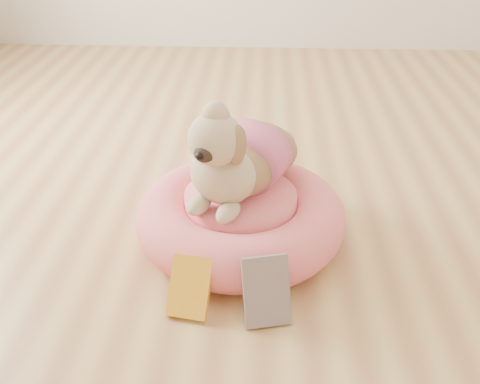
{
  "coord_description": "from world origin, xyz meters",
  "views": [
    {
      "loc": [
        0.12,
        -1.9,
        1.16
      ],
      "look_at": [
        0.05,
        -0.34,
        0.23
      ],
      "focal_mm": 40.0,
      "sensor_mm": 36.0,
      "label": 1
    }
  ],
  "objects_px": {
    "dog": "(237,140)",
    "book_white": "(266,291)",
    "pet_bed": "(241,217)",
    "book_yellow": "(190,287)"
  },
  "relations": [
    {
      "from": "dog",
      "to": "book_white",
      "type": "bearing_deg",
      "value": -52.9
    },
    {
      "from": "pet_bed",
      "to": "dog",
      "type": "distance_m",
      "value": 0.3
    },
    {
      "from": "book_white",
      "to": "book_yellow",
      "type": "bearing_deg",
      "value": 160.03
    },
    {
      "from": "pet_bed",
      "to": "dog",
      "type": "height_order",
      "value": "dog"
    },
    {
      "from": "book_yellow",
      "to": "pet_bed",
      "type": "bearing_deg",
      "value": 79.89
    },
    {
      "from": "pet_bed",
      "to": "book_yellow",
      "type": "relative_size",
      "value": 3.99
    },
    {
      "from": "dog",
      "to": "book_yellow",
      "type": "bearing_deg",
      "value": -84.86
    },
    {
      "from": "pet_bed",
      "to": "book_white",
      "type": "height_order",
      "value": "book_white"
    },
    {
      "from": "book_yellow",
      "to": "dog",
      "type": "bearing_deg",
      "value": 82.33
    },
    {
      "from": "dog",
      "to": "book_white",
      "type": "distance_m",
      "value": 0.52
    }
  ]
}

